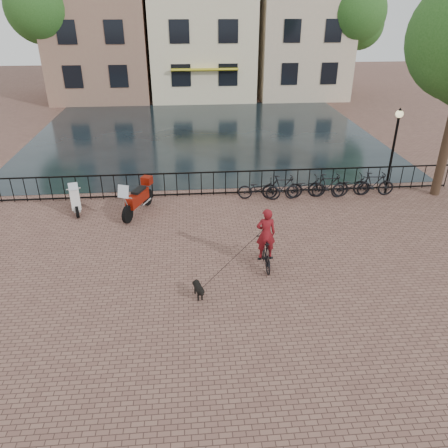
{
  "coord_description": "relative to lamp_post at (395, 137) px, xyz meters",
  "views": [
    {
      "loc": [
        -1.01,
        -8.65,
        7.22
      ],
      "look_at": [
        0.0,
        3.0,
        1.2
      ],
      "focal_mm": 35.0,
      "sensor_mm": 36.0,
      "label": 1
    }
  ],
  "objects": [
    {
      "name": "ground",
      "position": [
        -7.2,
        -7.6,
        -2.38
      ],
      "size": [
        100.0,
        100.0,
        0.0
      ],
      "primitive_type": "plane",
      "color": "brown",
      "rests_on": "ground"
    },
    {
      "name": "canal_house_mid",
      "position": [
        -6.7,
        22.4,
        3.52
      ],
      "size": [
        8.0,
        9.5,
        11.8
      ],
      "color": "beige",
      "rests_on": "ground"
    },
    {
      "name": "railing",
      "position": [
        -7.2,
        0.4,
        -1.87
      ],
      "size": [
        20.0,
        0.05,
        1.02
      ],
      "color": "black",
      "rests_on": "ground"
    },
    {
      "name": "canal_house_right",
      "position": [
        1.3,
        22.4,
        4.27
      ],
      "size": [
        7.0,
        9.0,
        13.3
      ],
      "color": "beige",
      "rests_on": "ground"
    },
    {
      "name": "parked_bike_2",
      "position": [
        -3.5,
        -0.2,
        -1.93
      ],
      "size": [
        1.77,
        0.76,
        0.9
      ],
      "primitive_type": "imported",
      "rotation": [
        0.0,
        0.0,
        1.67
      ],
      "color": "black",
      "rests_on": "ground"
    },
    {
      "name": "scooter",
      "position": [
        -12.52,
        -0.67,
        -1.66
      ],
      "size": [
        0.82,
        1.6,
        1.43
      ],
      "rotation": [
        0.0,
        0.0,
        0.26
      ],
      "color": "white",
      "rests_on": "ground"
    },
    {
      "name": "motorcycle",
      "position": [
        -10.15,
        -1.09,
        -1.62
      ],
      "size": [
        1.28,
        2.16,
        1.52
      ],
      "rotation": [
        0.0,
        0.0,
        -0.39
      ],
      "color": "maroon",
      "rests_on": "ground"
    },
    {
      "name": "parked_bike_4",
      "position": [
        -1.6,
        -0.2,
        -1.93
      ],
      "size": [
        1.78,
        0.8,
        0.9
      ],
      "primitive_type": "imported",
      "rotation": [
        0.0,
        0.0,
        1.69
      ],
      "color": "black",
      "rests_on": "ground"
    },
    {
      "name": "parked_bike_3",
      "position": [
        -2.55,
        -0.2,
        -1.88
      ],
      "size": [
        1.69,
        0.59,
        1.0
      ],
      "primitive_type": "imported",
      "rotation": [
        0.0,
        0.0,
        1.5
      ],
      "color": "black",
      "rests_on": "ground"
    },
    {
      "name": "parked_bike_1",
      "position": [
        -4.45,
        -0.2,
        -1.88
      ],
      "size": [
        1.67,
        0.5,
        1.0
      ],
      "primitive_type": "imported",
      "rotation": [
        0.0,
        0.0,
        1.55
      ],
      "color": "black",
      "rests_on": "ground"
    },
    {
      "name": "parked_bike_5",
      "position": [
        -0.65,
        -0.2,
        -1.88
      ],
      "size": [
        1.7,
        0.6,
        1.0
      ],
      "primitive_type": "imported",
      "rotation": [
        0.0,
        0.0,
        1.49
      ],
      "color": "black",
      "rests_on": "ground"
    },
    {
      "name": "lamp_post",
      "position": [
        0.0,
        0.0,
        0.0
      ],
      "size": [
        0.3,
        0.3,
        3.45
      ],
      "color": "black",
      "rests_on": "ground"
    },
    {
      "name": "canal_house_left",
      "position": [
        -14.7,
        22.4,
        4.02
      ],
      "size": [
        7.5,
        9.0,
        12.8
      ],
      "color": "#8C6152",
      "rests_on": "ground"
    },
    {
      "name": "cyclist",
      "position": [
        -6.01,
        -5.14,
        -1.53
      ],
      "size": [
        0.71,
        1.64,
        2.23
      ],
      "rotation": [
        0.0,
        0.0,
        3.17
      ],
      "color": "black",
      "rests_on": "ground"
    },
    {
      "name": "tree_far_right",
      "position": [
        4.8,
        19.4,
        3.97
      ],
      "size": [
        4.76,
        4.76,
        8.76
      ],
      "color": "black",
      "rests_on": "ground"
    },
    {
      "name": "tree_far_left",
      "position": [
        -18.2,
        19.4,
        4.35
      ],
      "size": [
        5.04,
        5.04,
        9.27
      ],
      "color": "black",
      "rests_on": "ground"
    },
    {
      "name": "dog",
      "position": [
        -8.07,
        -6.54,
        -2.14
      ],
      "size": [
        0.39,
        0.75,
        0.48
      ],
      "rotation": [
        0.0,
        0.0,
        0.24
      ],
      "color": "black",
      "rests_on": "ground"
    },
    {
      "name": "parked_bike_0",
      "position": [
        -5.4,
        -0.2,
        -1.93
      ],
      "size": [
        1.79,
        0.88,
        0.9
      ],
      "primitive_type": "imported",
      "rotation": [
        0.0,
        0.0,
        1.4
      ],
      "color": "black",
      "rests_on": "ground"
    },
    {
      "name": "canal_water",
      "position": [
        -7.2,
        9.7,
        -2.38
      ],
      "size": [
        20.0,
        20.0,
        0.0
      ],
      "primitive_type": "plane",
      "color": "black",
      "rests_on": "ground"
    }
  ]
}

